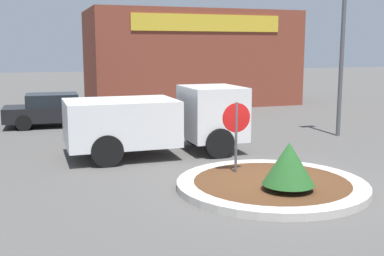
% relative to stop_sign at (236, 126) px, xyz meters
% --- Properties ---
extents(ground_plane, '(120.00, 120.00, 0.00)m').
position_rel_stop_sign_xyz_m(ground_plane, '(0.47, -1.09, -1.40)').
color(ground_plane, '#514F4C').
extents(traffic_island, '(4.65, 4.65, 0.18)m').
position_rel_stop_sign_xyz_m(traffic_island, '(0.47, -1.09, -1.31)').
color(traffic_island, '#BCB7AD').
rests_on(traffic_island, ground_plane).
extents(stop_sign, '(0.76, 0.07, 2.02)m').
position_rel_stop_sign_xyz_m(stop_sign, '(0.00, 0.00, 0.00)').
color(stop_sign, '#4C4C51').
rests_on(stop_sign, ground_plane).
extents(island_shrub, '(1.20, 1.20, 1.12)m').
position_rel_stop_sign_xyz_m(island_shrub, '(0.48, -1.88, -0.59)').
color(island_shrub, brown).
rests_on(island_shrub, traffic_island).
extents(utility_truck, '(5.61, 2.39, 2.15)m').
position_rel_stop_sign_xyz_m(utility_truck, '(-1.20, 3.43, -0.25)').
color(utility_truck, silver).
rests_on(utility_truck, ground_plane).
extents(storefront_building, '(12.13, 6.07, 5.52)m').
position_rel_stop_sign_xyz_m(storefront_building, '(4.36, 16.68, 1.36)').
color(storefront_building, brown).
rests_on(storefront_building, ground_plane).
extents(parked_sedan_black, '(4.58, 2.05, 1.43)m').
position_rel_stop_sign_xyz_m(parked_sedan_black, '(-3.93, 10.37, -0.68)').
color(parked_sedan_black, black).
rests_on(parked_sedan_black, ground_plane).
extents(light_pole, '(0.70, 0.30, 6.12)m').
position_rel_stop_sign_xyz_m(light_pole, '(6.32, 4.44, 2.21)').
color(light_pole, '#4C4C51').
rests_on(light_pole, ground_plane).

